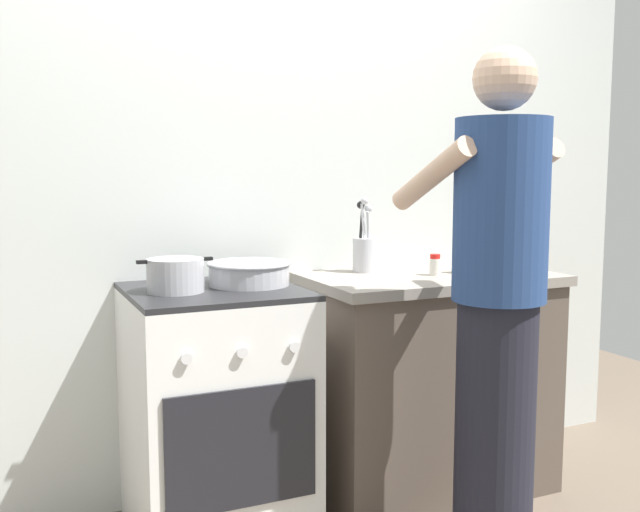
{
  "coord_description": "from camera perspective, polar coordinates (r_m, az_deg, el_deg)",
  "views": [
    {
      "loc": [
        -1.06,
        -2.32,
        1.31
      ],
      "look_at": [
        0.05,
        0.12,
        1.0
      ],
      "focal_mm": 40.8,
      "sensor_mm": 36.0,
      "label": 1
    }
  ],
  "objects": [
    {
      "name": "back_wall",
      "position": [
        3.09,
        -0.38,
        5.5
      ],
      "size": [
        3.2,
        0.1,
        2.5
      ],
      "color": "silver",
      "rests_on": "ground"
    },
    {
      "name": "countertop",
      "position": [
        3.07,
        8.41,
        -9.69
      ],
      "size": [
        1.0,
        0.6,
        0.9
      ],
      "color": "brown",
      "rests_on": "ground"
    },
    {
      "name": "stove_range",
      "position": [
        2.71,
        -8.15,
        -11.98
      ],
      "size": [
        0.6,
        0.62,
        0.9
      ],
      "color": "white",
      "rests_on": "ground"
    },
    {
      "name": "pot",
      "position": [
        2.54,
        -11.27,
        -1.49
      ],
      "size": [
        0.26,
        0.2,
        0.12
      ],
      "color": "#B2B2B7",
      "rests_on": "stove_range"
    },
    {
      "name": "mixing_bowl",
      "position": [
        2.66,
        -5.58,
        -1.28
      ],
      "size": [
        0.31,
        0.31,
        0.09
      ],
      "color": "#B7B7BC",
      "rests_on": "stove_range"
    },
    {
      "name": "utensil_crock",
      "position": [
        2.99,
        3.53,
        0.41
      ],
      "size": [
        0.1,
        0.1,
        0.31
      ],
      "color": "silver",
      "rests_on": "countertop"
    },
    {
      "name": "spice_bottle",
      "position": [
        2.93,
        9.01,
        -0.7
      ],
      "size": [
        0.04,
        0.04,
        0.08
      ],
      "color": "silver",
      "rests_on": "countertop"
    },
    {
      "name": "oil_bottle",
      "position": [
        3.01,
        12.77,
        0.47
      ],
      "size": [
        0.07,
        0.07,
        0.23
      ],
      "color": "gold",
      "rests_on": "countertop"
    },
    {
      "name": "person",
      "position": [
        2.42,
        13.72,
        -4.32
      ],
      "size": [
        0.41,
        0.5,
        1.7
      ],
      "color": "black",
      "rests_on": "ground"
    }
  ]
}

